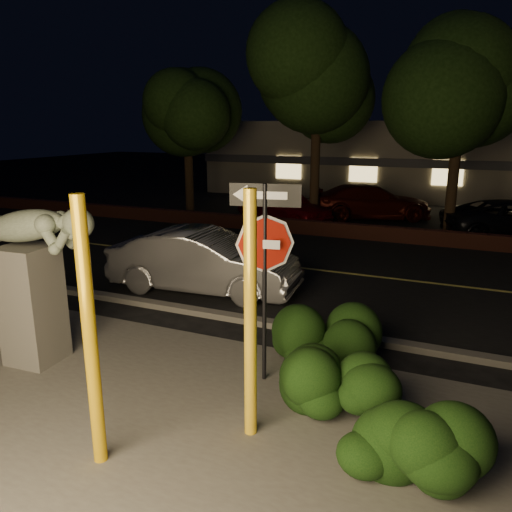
{
  "coord_description": "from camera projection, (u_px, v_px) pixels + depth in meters",
  "views": [
    {
      "loc": [
        3.12,
        -5.51,
        3.8
      ],
      "look_at": [
        -0.2,
        2.16,
        1.6
      ],
      "focal_mm": 35.0,
      "sensor_mm": 36.0,
      "label": 1
    }
  ],
  "objects": [
    {
      "name": "ground",
      "position": [
        359.0,
        248.0,
        15.93
      ],
      "size": [
        90.0,
        90.0,
        0.0
      ],
      "primitive_type": "plane",
      "color": "black",
      "rests_on": "ground"
    },
    {
      "name": "lane_marking",
      "position": [
        335.0,
        272.0,
        13.26
      ],
      "size": [
        80.0,
        0.12,
        0.0
      ],
      "primitive_type": "cube",
      "color": "#C7BA4F",
      "rests_on": "road"
    },
    {
      "name": "signpost",
      "position": [
        265.0,
        244.0,
        7.14
      ],
      "size": [
        1.01,
        0.24,
        3.01
      ],
      "rotation": [
        0.0,
        0.0,
        0.21
      ],
      "color": "black",
      "rests_on": "ground"
    },
    {
      "name": "road",
      "position": [
        335.0,
        272.0,
        13.26
      ],
      "size": [
        80.0,
        8.0,
        0.01
      ],
      "primitive_type": "cube",
      "color": "black",
      "rests_on": "ground"
    },
    {
      "name": "parked_car_red",
      "position": [
        284.0,
        205.0,
        19.74
      ],
      "size": [
        4.49,
        3.25,
        1.42
      ],
      "primitive_type": "imported",
      "rotation": [
        0.0,
        0.0,
        1.15
      ],
      "color": "maroon",
      "rests_on": "ground"
    },
    {
      "name": "tree_far_a",
      "position": [
        186.0,
        86.0,
        20.3
      ],
      "size": [
        4.6,
        4.6,
        7.43
      ],
      "color": "black",
      "rests_on": "ground"
    },
    {
      "name": "tree_far_c",
      "position": [
        464.0,
        65.0,
        16.01
      ],
      "size": [
        4.8,
        4.8,
        7.84
      ],
      "color": "black",
      "rests_on": "ground"
    },
    {
      "name": "tree_far_b",
      "position": [
        318.0,
        61.0,
        18.19
      ],
      "size": [
        5.2,
        5.2,
        8.41
      ],
      "color": "black",
      "rests_on": "ground"
    },
    {
      "name": "parking_lot",
      "position": [
        393.0,
        213.0,
        22.14
      ],
      "size": [
        40.0,
        12.0,
        0.01
      ],
      "primitive_type": "cube",
      "color": "black",
      "rests_on": "ground"
    },
    {
      "name": "patio",
      "position": [
        169.0,
        442.0,
        6.16
      ],
      "size": [
        14.0,
        6.0,
        0.02
      ],
      "primitive_type": "cube",
      "color": "#4C4944",
      "rests_on": "ground"
    },
    {
      "name": "hedge_right",
      "position": [
        338.0,
        384.0,
        6.52
      ],
      "size": [
        1.78,
        1.36,
        1.03
      ],
      "primitive_type": "ellipsoid",
      "rotation": [
        0.0,
        0.0,
        -0.38
      ],
      "color": "black",
      "rests_on": "ground"
    },
    {
      "name": "sculpture",
      "position": [
        30.0,
        267.0,
        7.87
      ],
      "size": [
        2.46,
        0.81,
        2.63
      ],
      "rotation": [
        0.0,
        0.0,
        0.06
      ],
      "color": "#4C4944",
      "rests_on": "ground"
    },
    {
      "name": "building",
      "position": [
        416.0,
        157.0,
        28.72
      ],
      "size": [
        22.0,
        10.2,
        4.0
      ],
      "color": "#6B6455",
      "rests_on": "ground"
    },
    {
      "name": "brick_wall",
      "position": [
        367.0,
        232.0,
        17.02
      ],
      "size": [
        40.0,
        0.35,
        0.5
      ],
      "primitive_type": "cube",
      "color": "#482017",
      "rests_on": "ground"
    },
    {
      "name": "parked_car_darkred",
      "position": [
        371.0,
        202.0,
        20.64
      ],
      "size": [
        5.32,
        3.87,
        1.43
      ],
      "primitive_type": "imported",
      "rotation": [
        0.0,
        0.0,
        2.0
      ],
      "color": "#3B0B06",
      "rests_on": "ground"
    },
    {
      "name": "yellow_pole_right",
      "position": [
        250.0,
        319.0,
        5.95
      ],
      "size": [
        0.16,
        0.16,
        3.12
      ],
      "primitive_type": "cylinder",
      "color": "yellow",
      "rests_on": "ground"
    },
    {
      "name": "hedge_center",
      "position": [
        318.0,
        330.0,
        8.18
      ],
      "size": [
        2.21,
        1.41,
        1.06
      ],
      "primitive_type": "ellipsoid",
      "rotation": [
        0.0,
        0.0,
        -0.24
      ],
      "color": "black",
      "rests_on": "ground"
    },
    {
      "name": "yellow_pole_left",
      "position": [
        90.0,
        337.0,
        5.43
      ],
      "size": [
        0.16,
        0.16,
        3.13
      ],
      "primitive_type": "cylinder",
      "color": "gold",
      "rests_on": "ground"
    },
    {
      "name": "silver_sedan",
      "position": [
        204.0,
        261.0,
        11.58
      ],
      "size": [
        4.54,
        1.88,
        1.46
      ],
      "primitive_type": "imported",
      "rotation": [
        0.0,
        0.0,
        1.65
      ],
      "color": "#9F9FA4",
      "rests_on": "ground"
    },
    {
      "name": "curb",
      "position": [
        281.0,
        325.0,
        9.61
      ],
      "size": [
        80.0,
        0.25,
        0.12
      ],
      "primitive_type": "cube",
      "color": "#4C4944",
      "rests_on": "ground"
    },
    {
      "name": "hedge_far_right",
      "position": [
        407.0,
        435.0,
        5.42
      ],
      "size": [
        1.8,
        1.51,
        1.07
      ],
      "primitive_type": "ellipsoid",
      "rotation": [
        0.0,
        0.0,
        0.42
      ],
      "color": "black",
      "rests_on": "ground"
    }
  ]
}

